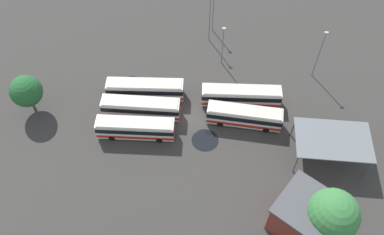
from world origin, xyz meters
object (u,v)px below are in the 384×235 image
(bus_row0_slot1, at_px, (244,116))
(lamp_post_near_entrance, at_px, (210,17))
(tree_south_edge, at_px, (333,215))
(maintenance_shelter, at_px, (333,140))
(bus_row1_slot2, at_px, (136,128))
(lamp_post_by_building, at_px, (319,53))
(bus_row0_slot0, at_px, (241,96))
(bus_row1_slot1, at_px, (141,108))
(lamp_post_mid_lot, at_px, (223,44))
(bus_row1_slot0, at_px, (145,89))
(depot_building, at_px, (309,219))
(lamp_post_far_corner, at_px, (213,11))
(tree_north_edge, at_px, (26,91))

(bus_row0_slot1, height_order, lamp_post_near_entrance, lamp_post_near_entrance)
(lamp_post_near_entrance, relative_size, tree_south_edge, 1.12)
(maintenance_shelter, bearing_deg, bus_row1_slot2, -5.15)
(maintenance_shelter, distance_m, lamp_post_by_building, 16.28)
(bus_row0_slot0, xyz_separation_m, bus_row1_slot1, (15.82, 3.06, -0.00))
(bus_row1_slot2, xyz_separation_m, lamp_post_by_building, (-28.80, -13.65, 3.50))
(bus_row1_slot1, relative_size, lamp_post_by_building, 1.27)
(bus_row1_slot1, height_order, maintenance_shelter, maintenance_shelter)
(lamp_post_by_building, xyz_separation_m, tree_south_edge, (2.58, 28.05, 0.16))
(lamp_post_near_entrance, height_order, lamp_post_mid_lot, lamp_post_near_entrance)
(bus_row1_slot0, bearing_deg, depot_building, 136.97)
(lamp_post_far_corner, bearing_deg, lamp_post_by_building, 147.75)
(depot_building, height_order, maintenance_shelter, depot_building)
(bus_row0_slot1, xyz_separation_m, lamp_post_far_corner, (5.09, -21.68, 2.70))
(lamp_post_near_entrance, bearing_deg, bus_row0_slot1, 106.79)
(bus_row0_slot1, relative_size, bus_row1_slot2, 0.99)
(lamp_post_near_entrance, bearing_deg, bus_row0_slot0, 109.83)
(depot_building, relative_size, lamp_post_far_corner, 1.37)
(lamp_post_far_corner, bearing_deg, bus_row0_slot1, 103.22)
(bus_row1_slot0, height_order, lamp_post_mid_lot, lamp_post_mid_lot)
(bus_row1_slot2, height_order, lamp_post_near_entrance, lamp_post_near_entrance)
(lamp_post_far_corner, bearing_deg, bus_row1_slot0, 57.25)
(bus_row0_slot0, height_order, depot_building, depot_building)
(depot_building, bearing_deg, bus_row1_slot2, -30.29)
(depot_building, relative_size, lamp_post_mid_lot, 1.41)
(bus_row0_slot0, xyz_separation_m, lamp_post_mid_lot, (3.06, -9.04, 2.60))
(bus_row1_slot1, bearing_deg, bus_row1_slot0, -93.99)
(bus_row1_slot2, bearing_deg, lamp_post_far_corner, -114.95)
(bus_row0_slot0, relative_size, maintenance_shelter, 1.15)
(bus_row0_slot0, distance_m, bus_row1_slot2, 17.63)
(bus_row1_slot2, distance_m, lamp_post_mid_lot, 20.90)
(bus_row0_slot1, height_order, bus_row1_slot1, same)
(bus_row0_slot1, bearing_deg, depot_building, 113.68)
(lamp_post_near_entrance, bearing_deg, lamp_post_far_corner, -103.15)
(bus_row1_slot1, relative_size, maintenance_shelter, 1.12)
(bus_row1_slot0, relative_size, lamp_post_mid_lot, 1.57)
(bus_row1_slot1, height_order, bus_row1_slot2, same)
(bus_row1_slot1, height_order, tree_south_edge, tree_south_edge)
(bus_row0_slot1, xyz_separation_m, tree_north_edge, (33.62, -1.38, 2.75))
(bus_row1_slot1, xyz_separation_m, depot_building, (-23.60, 17.95, 1.16))
(depot_building, xyz_separation_m, tree_south_edge, (-2.27, 0.41, 2.49))
(bus_row1_slot0, height_order, bus_row1_slot1, same)
(maintenance_shelter, bearing_deg, bus_row0_slot0, -37.58)
(bus_row0_slot1, relative_size, tree_north_edge, 1.67)
(bus_row0_slot0, xyz_separation_m, maintenance_shelter, (-12.47, 9.59, 2.30))
(lamp_post_by_building, bearing_deg, bus_row0_slot0, 27.74)
(maintenance_shelter, distance_m, lamp_post_mid_lot, 24.26)
(lamp_post_near_entrance, xyz_separation_m, lamp_post_mid_lot, (-2.31, 5.84, -0.91))
(lamp_post_far_corner, relative_size, lamp_post_near_entrance, 0.84)
(bus_row1_slot0, xyz_separation_m, tree_north_edge, (17.71, 3.48, 2.75))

